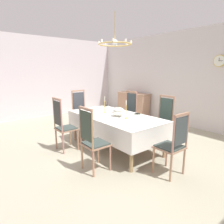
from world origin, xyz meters
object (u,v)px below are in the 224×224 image
Objects in this scene: spoon_secondary at (104,106)px; mounted_clock at (219,61)px; bowl_near_left at (137,114)px; chair_head_east at (173,143)px; spoon_primary at (142,116)px; chair_north_a at (128,112)px; bowl_near_right at (106,106)px; sideboard at (133,104)px; dining_table at (115,119)px; candlestick_east at (126,111)px; soup_tureen at (118,112)px; candlestick_west at (105,106)px; chandelier at (115,44)px; chair_south_a at (63,124)px; chair_south_b at (92,139)px; chair_north_b at (162,121)px; chair_head_west at (81,111)px.

mounted_clock reaches higher than spoon_secondary.
bowl_near_left is at bearing 4.26° from spoon_secondary.
chair_head_east is 6.36× the size of spoon_primary.
bowl_near_right is (-0.35, -0.53, 0.18)m from chair_north_a.
spoon_secondary is (-0.10, 0.03, -0.01)m from bowl_near_right.
dining_table is at bearing 128.34° from sideboard.
candlestick_east is 1.53m from spoon_secondary.
candlestick_west is at bearing 180.00° from soup_tureen.
mounted_clock is at bearing 75.20° from soup_tureen.
soup_tureen is 1.45m from chandelier.
chair_south_a is 1.77m from spoon_primary.
chair_north_a is 1.03× the size of chair_south_b.
chair_south_a is 3.09× the size of candlestick_west.
candlestick_east is at bearing 78.18° from chair_north_b.
bowl_near_right is at bearing 19.00° from chair_north_b.
chair_north_b is at bearing 19.00° from bowl_near_right.
candlestick_east is (0.38, 0.00, 0.24)m from dining_table.
spoon_primary is 0.55× the size of mounted_clock.
sideboard reaches higher than spoon_secondary.
bowl_near_left is at bearing 71.58° from chair_head_east.
chair_south_b is at bearing 90.00° from chair_north_b.
bowl_near_right is 0.88× the size of spoon_primary.
chandelier is at bearing -106.96° from mounted_clock.
sideboard is at bearing 128.34° from chandelier.
candlestick_west is 2.20× the size of spoon_secondary.
spoon_primary is at bearing 83.61° from candlestick_east.
chair_north_a is 3.11× the size of candlestick_east.
bowl_near_left is (0.19, 0.42, -0.09)m from soup_tureen.
chair_south_a reaches higher than spoon_secondary.
spoon_secondary is at bearing 47.82° from chair_north_a.
bowl_near_left is (-1.25, 0.42, 0.22)m from chair_head_east.
chair_head_west is 2.32m from chandelier.
chair_north_a is at bearing 163.11° from spoon_primary.
chair_head_east is 6.32× the size of spoon_secondary.
soup_tureen is at bearing 0.00° from chandelier.
mounted_clock is (1.28, 2.93, 1.09)m from candlestick_west.
chandelier reaches higher than chair_south_a.
chair_head_west is 0.72m from spoon_secondary.
chair_south_a is 2.38m from chair_head_east.
candlestick_east reaches higher than chair_head_east.
chair_head_west reaches higher than chair_south_b.
sideboard is at bearing 122.99° from candlestick_west.
candlestick_west is 3.24m from sideboard.
chair_north_b is 3.09× the size of candlestick_east.
chair_head_west is 4.08m from mounted_clock.
bowl_near_left is 1.62m from chandelier.
mounted_clock is (1.85, 2.48, 1.24)m from bowl_near_right.
chair_north_b is at bearing 59.22° from chandelier.
chair_head_east is (3.13, 0.00, -0.03)m from chair_head_west.
chair_south_b is at bearing 121.09° from chair_north_a.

